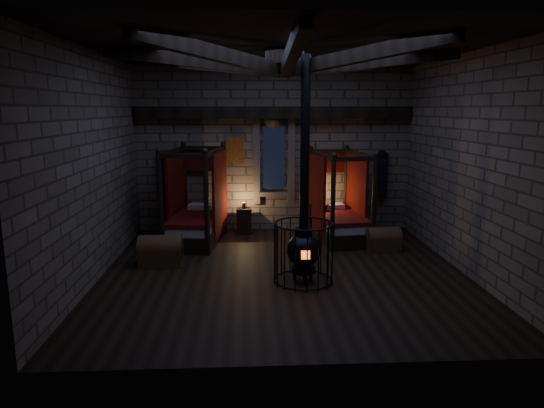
{
  "coord_description": "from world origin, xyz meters",
  "views": [
    {
      "loc": [
        -0.7,
        -9.01,
        3.14
      ],
      "look_at": [
        -0.2,
        0.6,
        1.25
      ],
      "focal_mm": 32.0,
      "sensor_mm": 36.0,
      "label": 1
    }
  ],
  "objects_px": {
    "bed_left": "(197,219)",
    "bed_right": "(338,218)",
    "trunk_left": "(161,251)",
    "stove": "(304,248)",
    "trunk_right": "(383,240)"
  },
  "relations": [
    {
      "from": "bed_right",
      "to": "trunk_left",
      "type": "bearing_deg",
      "value": -162.79
    },
    {
      "from": "bed_left",
      "to": "trunk_right",
      "type": "bearing_deg",
      "value": -4.98
    },
    {
      "from": "bed_left",
      "to": "trunk_right",
      "type": "distance_m",
      "value": 4.39
    },
    {
      "from": "trunk_left",
      "to": "bed_left",
      "type": "bearing_deg",
      "value": 71.85
    },
    {
      "from": "trunk_left",
      "to": "bed_right",
      "type": "bearing_deg",
      "value": 24.08
    },
    {
      "from": "bed_left",
      "to": "trunk_left",
      "type": "height_order",
      "value": "bed_left"
    },
    {
      "from": "bed_right",
      "to": "trunk_right",
      "type": "distance_m",
      "value": 1.37
    },
    {
      "from": "trunk_left",
      "to": "stove",
      "type": "distance_m",
      "value": 3.05
    },
    {
      "from": "bed_right",
      "to": "trunk_left",
      "type": "relative_size",
      "value": 2.46
    },
    {
      "from": "bed_left",
      "to": "trunk_left",
      "type": "xyz_separation_m",
      "value": [
        -0.56,
        -1.76,
        -0.27
      ]
    },
    {
      "from": "bed_left",
      "to": "bed_right",
      "type": "xyz_separation_m",
      "value": [
        3.44,
        0.07,
        -0.03
      ]
    },
    {
      "from": "trunk_left",
      "to": "stove",
      "type": "xyz_separation_m",
      "value": [
        2.79,
        -1.16,
        0.38
      ]
    },
    {
      "from": "trunk_left",
      "to": "trunk_right",
      "type": "bearing_deg",
      "value": 8.55
    },
    {
      "from": "bed_right",
      "to": "stove",
      "type": "relative_size",
      "value": 0.53
    },
    {
      "from": "trunk_left",
      "to": "stove",
      "type": "height_order",
      "value": "stove"
    }
  ]
}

